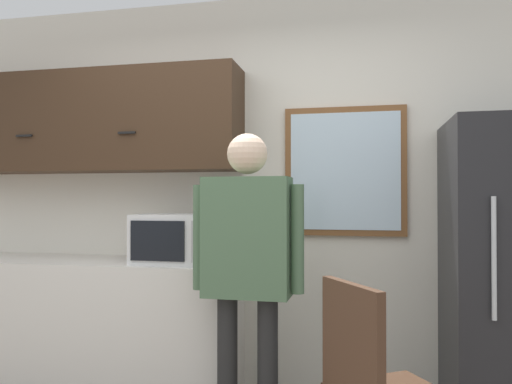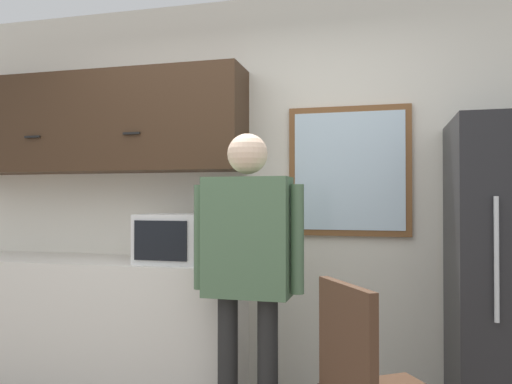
{
  "view_description": "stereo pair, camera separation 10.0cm",
  "coord_description": "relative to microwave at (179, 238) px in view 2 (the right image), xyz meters",
  "views": [
    {
      "loc": [
        0.77,
        -1.66,
        1.3
      ],
      "look_at": [
        0.22,
        0.94,
        1.34
      ],
      "focal_mm": 35.0,
      "sensor_mm": 36.0,
      "label": 1
    },
    {
      "loc": [
        0.87,
        -1.64,
        1.3
      ],
      "look_at": [
        0.22,
        0.94,
        1.34
      ],
      "focal_mm": 35.0,
      "sensor_mm": 36.0,
      "label": 2
    }
  ],
  "objects": [
    {
      "name": "window",
      "position": [
        1.06,
        0.33,
        0.44
      ],
      "size": [
        0.79,
        0.05,
        0.85
      ],
      "color": "brown"
    },
    {
      "name": "upper_cabinets",
      "position": [
        -0.71,
        0.17,
        0.79
      ],
      "size": [
        2.17,
        0.38,
        0.69
      ],
      "color": "#3D2819"
    },
    {
      "name": "person",
      "position": [
        0.57,
        -0.41,
        -0.03
      ],
      "size": [
        0.61,
        0.23,
        1.65
      ],
      "rotation": [
        0.0,
        0.0,
        -0.01
      ],
      "color": "black",
      "rests_on": "ground_plane"
    },
    {
      "name": "counter",
      "position": [
        -0.71,
        0.05,
        -0.6
      ],
      "size": [
        2.17,
        0.58,
        0.89
      ],
      "color": "silver",
      "rests_on": "ground_plane"
    },
    {
      "name": "back_wall",
      "position": [
        0.41,
        0.37,
        0.31
      ],
      "size": [
        6.0,
        0.06,
        2.7
      ],
      "color": "silver",
      "rests_on": "ground_plane"
    },
    {
      "name": "microwave",
      "position": [
        0.0,
        0.0,
        0.0
      ],
      "size": [
        0.5,
        0.37,
        0.31
      ],
      "color": "white",
      "rests_on": "counter"
    }
  ]
}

